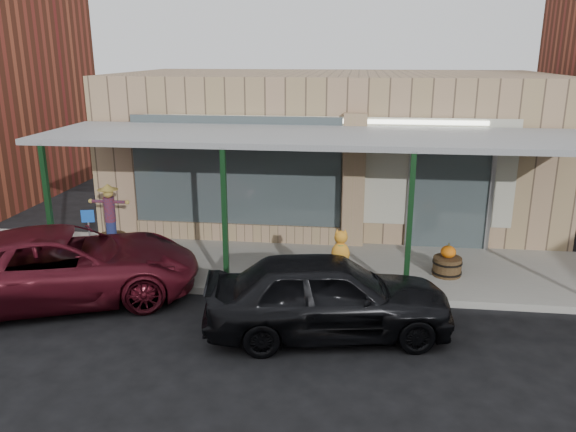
# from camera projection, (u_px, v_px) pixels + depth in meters

# --- Properties ---
(ground) EXTENTS (120.00, 120.00, 0.00)m
(ground) POSITION_uv_depth(u_px,v_px,m) (304.00, 352.00, 9.31)
(ground) COLOR black
(ground) RESTS_ON ground
(sidewalk) EXTENTS (40.00, 3.20, 0.15)m
(sidewalk) POSITION_uv_depth(u_px,v_px,m) (319.00, 268.00, 12.72)
(sidewalk) COLOR gray
(sidewalk) RESTS_ON ground
(storefront) EXTENTS (12.00, 6.25, 4.20)m
(storefront) POSITION_uv_depth(u_px,v_px,m) (331.00, 147.00, 16.49)
(storefront) COLOR #98785D
(storefront) RESTS_ON ground
(awning) EXTENTS (12.00, 3.00, 3.04)m
(awning) POSITION_uv_depth(u_px,v_px,m) (321.00, 139.00, 11.85)
(awning) COLOR gray
(awning) RESTS_ON ground
(block_buildings_near) EXTENTS (61.00, 8.00, 8.00)m
(block_buildings_near) POSITION_uv_depth(u_px,v_px,m) (401.00, 87.00, 16.77)
(block_buildings_near) COLOR brown
(block_buildings_near) RESTS_ON ground
(barrel_scarecrow) EXTENTS (1.00, 0.80, 1.67)m
(barrel_scarecrow) POSITION_uv_depth(u_px,v_px,m) (111.00, 229.00, 13.38)
(barrel_scarecrow) COLOR #503D20
(barrel_scarecrow) RESTS_ON sidewalk
(barrel_pumpkin) EXTENTS (0.71, 0.71, 0.71)m
(barrel_pumpkin) POSITION_uv_depth(u_px,v_px,m) (447.00, 264.00, 12.03)
(barrel_pumpkin) COLOR #503D20
(barrel_pumpkin) RESTS_ON sidewalk
(handicap_sign) EXTENTS (0.27, 0.08, 1.34)m
(handicap_sign) POSITION_uv_depth(u_px,v_px,m) (89.00, 231.00, 12.26)
(handicap_sign) COLOR gray
(handicap_sign) RESTS_ON sidewalk
(parked_sedan) EXTENTS (4.51, 2.43, 1.63)m
(parked_sedan) POSITION_uv_depth(u_px,v_px,m) (328.00, 295.00, 9.72)
(parked_sedan) COLOR black
(parked_sedan) RESTS_ON ground
(car_maroon) EXTENTS (5.74, 4.14, 1.45)m
(car_maroon) POSITION_uv_depth(u_px,v_px,m) (65.00, 265.00, 11.09)
(car_maroon) COLOR #490E19
(car_maroon) RESTS_ON ground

